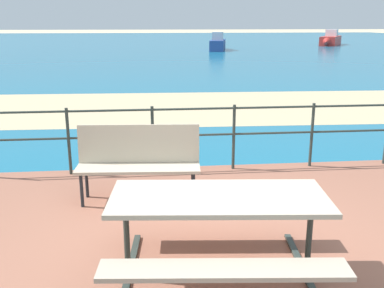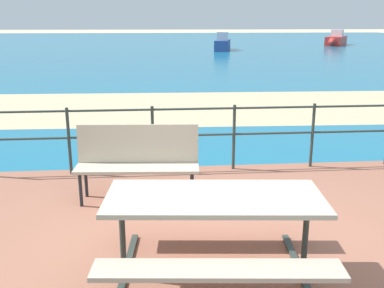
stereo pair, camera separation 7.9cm
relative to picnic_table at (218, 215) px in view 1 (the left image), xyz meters
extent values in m
plane|color=beige|center=(0.10, 0.42, -0.64)|extent=(240.00, 240.00, 0.00)
cube|color=#935B47|center=(0.10, 0.42, -0.61)|extent=(6.40, 5.20, 0.06)
cube|color=#196B8E|center=(0.10, 40.42, -0.64)|extent=(90.00, 90.00, 0.01)
cube|color=tan|center=(0.10, 8.14, -0.63)|extent=(54.13, 6.51, 0.01)
cube|color=tan|center=(0.00, 0.00, 0.15)|extent=(1.82, 0.91, 0.04)
cube|color=tan|center=(-0.06, -0.61, -0.13)|extent=(1.78, 0.42, 0.04)
cube|color=tan|center=(0.06, 0.61, -0.13)|extent=(1.78, 0.42, 0.04)
cylinder|color=#2D3833|center=(-0.76, 0.07, -0.21)|extent=(0.05, 0.05, 0.74)
cube|color=#2D3833|center=(-0.76, 0.07, -0.57)|extent=(0.20, 1.48, 0.03)
cylinder|color=#2D3833|center=(0.76, -0.07, -0.21)|extent=(0.05, 0.05, 0.74)
cube|color=#2D3833|center=(0.76, -0.07, -0.57)|extent=(0.20, 1.48, 0.03)
cube|color=#BCAD93|center=(-0.68, 1.76, -0.16)|extent=(1.50, 0.51, 0.04)
cube|color=#BCAD93|center=(-0.67, 1.94, 0.10)|extent=(1.47, 0.17, 0.47)
cylinder|color=#1E2328|center=(-1.35, 1.66, -0.37)|extent=(0.04, 0.04, 0.42)
cylinder|color=#1E2328|center=(-1.32, 1.96, -0.37)|extent=(0.04, 0.04, 0.42)
cylinder|color=#1E2328|center=(-0.04, 1.56, -0.37)|extent=(0.04, 0.04, 0.42)
cylinder|color=#1E2328|center=(-0.02, 1.86, -0.37)|extent=(0.04, 0.04, 0.42)
cylinder|color=#2D3833|center=(-1.67, 2.86, -0.10)|extent=(0.04, 0.04, 0.96)
cylinder|color=#2D3833|center=(-0.49, 2.86, -0.10)|extent=(0.04, 0.04, 0.96)
cylinder|color=#2D3833|center=(0.69, 2.86, -0.10)|extent=(0.04, 0.04, 0.96)
cylinder|color=#2D3833|center=(1.87, 2.86, -0.10)|extent=(0.04, 0.04, 0.96)
cylinder|color=#2D3833|center=(0.10, 2.86, 0.33)|extent=(5.90, 0.03, 0.03)
cylinder|color=#2D3833|center=(0.10, 2.86, -0.05)|extent=(5.90, 0.03, 0.03)
cube|color=red|center=(16.96, 38.00, -0.23)|extent=(3.78, 5.16, 0.81)
cube|color=silver|center=(17.15, 38.33, 0.49)|extent=(1.54, 1.62, 0.61)
cone|color=red|center=(15.55, 35.55, -0.23)|extent=(0.88, 0.80, 0.73)
cube|color=#2D478C|center=(5.08, 31.37, -0.24)|extent=(1.86, 4.09, 0.78)
cube|color=silver|center=(5.01, 31.08, 0.45)|extent=(1.04, 1.32, 0.60)
cone|color=#2D478C|center=(5.56, 33.55, -0.24)|extent=(0.80, 0.64, 0.70)
camera|label=1|loc=(-0.56, -3.29, 1.53)|focal=41.37mm
camera|label=2|loc=(-0.48, -3.30, 1.53)|focal=41.37mm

